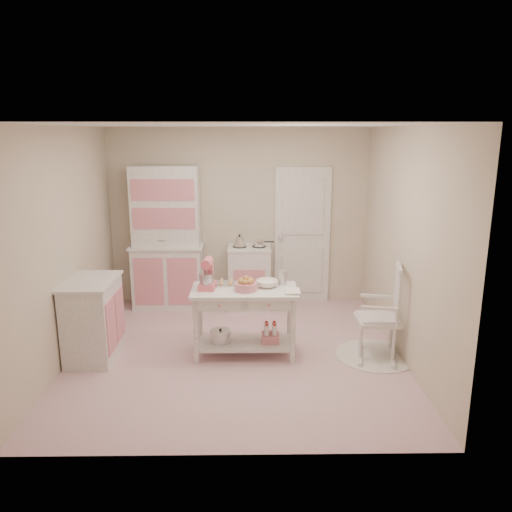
{
  "coord_description": "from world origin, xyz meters",
  "views": [
    {
      "loc": [
        0.15,
        -5.42,
        2.53
      ],
      "look_at": [
        0.24,
        0.48,
        1.06
      ],
      "focal_mm": 35.0,
      "sensor_mm": 36.0,
      "label": 1
    }
  ],
  "objects": [
    {
      "name": "stand_mixer",
      "position": [
        -0.32,
        -0.0,
        0.97
      ],
      "size": [
        0.22,
        0.3,
        0.34
      ],
      "primitive_type": "cube",
      "rotation": [
        0.0,
        0.0,
        -0.09
      ],
      "color": "#ED6476",
      "rests_on": "work_table"
    },
    {
      "name": "work_table",
      "position": [
        0.1,
        -0.02,
        0.4
      ],
      "size": [
        1.2,
        0.6,
        0.8
      ],
      "primitive_type": "cube",
      "color": "white",
      "rests_on": "ground"
    },
    {
      "name": "mixing_bowl",
      "position": [
        0.36,
        0.06,
        0.84
      ],
      "size": [
        0.25,
        0.25,
        0.08
      ],
      "primitive_type": "imported",
      "color": "white",
      "rests_on": "work_table"
    },
    {
      "name": "rocking_chair",
      "position": [
        1.62,
        -0.09,
        0.55
      ],
      "size": [
        0.62,
        0.8,
        1.1
      ],
      "primitive_type": "cube",
      "rotation": [
        0.0,
        0.0,
        -0.21
      ],
      "color": "white",
      "rests_on": "ground"
    },
    {
      "name": "room_shell",
      "position": [
        0.0,
        0.0,
        1.65
      ],
      "size": [
        3.84,
        3.84,
        2.62
      ],
      "color": "pink",
      "rests_on": "ground"
    },
    {
      "name": "lace_rug",
      "position": [
        1.62,
        -0.09,
        0.01
      ],
      "size": [
        0.92,
        0.92,
        0.01
      ],
      "primitive_type": "cylinder",
      "color": "white",
      "rests_on": "ground"
    },
    {
      "name": "metal_pitcher",
      "position": [
        0.54,
        0.14,
        0.89
      ],
      "size": [
        0.1,
        0.1,
        0.17
      ],
      "primitive_type": "cylinder",
      "color": "silver",
      "rests_on": "work_table"
    },
    {
      "name": "cookie_tray",
      "position": [
        -0.05,
        0.16,
        0.81
      ],
      "size": [
        0.34,
        0.24,
        0.02
      ],
      "primitive_type": "cube",
      "color": "silver",
      "rests_on": "work_table"
    },
    {
      "name": "stove",
      "position": [
        0.16,
        1.61,
        0.46
      ],
      "size": [
        0.62,
        0.57,
        0.92
      ],
      "primitive_type": "cube",
      "color": "white",
      "rests_on": "ground"
    },
    {
      "name": "recipe_book",
      "position": [
        0.55,
        -0.14,
        0.81
      ],
      "size": [
        0.17,
        0.23,
        0.02
      ],
      "primitive_type": "imported",
      "rotation": [
        0.0,
        0.0,
        0.0
      ],
      "color": "white",
      "rests_on": "work_table"
    },
    {
      "name": "hutch",
      "position": [
        -1.04,
        1.66,
        1.04
      ],
      "size": [
        1.06,
        0.5,
        2.08
      ],
      "primitive_type": "cube",
      "color": "white",
      "rests_on": "ground"
    },
    {
      "name": "base_cabinet",
      "position": [
        -1.63,
        -0.05,
        0.46
      ],
      "size": [
        0.54,
        0.84,
        0.92
      ],
      "primitive_type": "cube",
      "color": "white",
      "rests_on": "ground"
    },
    {
      "name": "bread_basket",
      "position": [
        0.12,
        -0.07,
        0.85
      ],
      "size": [
        0.25,
        0.25,
        0.09
      ],
      "primitive_type": "cylinder",
      "color": "pink",
      "rests_on": "work_table"
    },
    {
      "name": "door",
      "position": [
        0.95,
        1.87,
        1.02
      ],
      "size": [
        0.82,
        0.05,
        2.04
      ],
      "primitive_type": "cube",
      "color": "white",
      "rests_on": "ground"
    }
  ]
}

